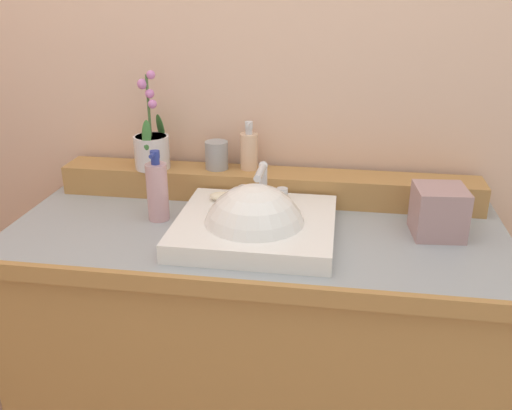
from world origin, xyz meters
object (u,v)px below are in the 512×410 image
(sink_basin, at_px, (255,233))
(lotion_bottle, at_px, (157,190))
(soap_bar, at_px, (222,197))
(potted_plant, at_px, (152,146))
(soap_dispenser, at_px, (249,150))
(tumbler_cup, at_px, (217,155))
(tissue_box, at_px, (439,211))

(sink_basin, height_order, lotion_bottle, lotion_bottle)
(soap_bar, bearing_deg, potted_plant, 149.93)
(soap_dispenser, relative_size, tumbler_cup, 1.73)
(lotion_bottle, distance_m, tissue_box, 0.77)
(soap_bar, bearing_deg, tissue_box, -2.62)
(tumbler_cup, bearing_deg, potted_plant, -172.83)
(sink_basin, xyz_separation_m, tissue_box, (0.48, 0.09, 0.05))
(potted_plant, xyz_separation_m, lotion_bottle, (0.07, -0.19, -0.07))
(soap_bar, xyz_separation_m, soap_dispenser, (0.05, 0.18, 0.09))
(sink_basin, bearing_deg, soap_dispenser, 102.26)
(soap_dispenser, distance_m, lotion_bottle, 0.32)
(lotion_bottle, xyz_separation_m, tissue_box, (0.77, 0.02, -0.02))
(potted_plant, distance_m, soap_dispenser, 0.30)
(tumbler_cup, bearing_deg, sink_basin, -60.42)
(sink_basin, xyz_separation_m, soap_dispenser, (-0.07, 0.30, 0.13))
(soap_dispenser, bearing_deg, lotion_bottle, -134.69)
(potted_plant, relative_size, soap_dispenser, 2.01)
(sink_basin, relative_size, potted_plant, 1.38)
(sink_basin, relative_size, soap_bar, 5.93)
(sink_basin, bearing_deg, potted_plant, 143.79)
(sink_basin, xyz_separation_m, lotion_bottle, (-0.29, 0.08, 0.07))
(potted_plant, height_order, tumbler_cup, potted_plant)
(soap_dispenser, xyz_separation_m, tissue_box, (0.54, -0.21, -0.08))
(sink_basin, height_order, soap_dispenser, soap_dispenser)
(soap_bar, xyz_separation_m, potted_plant, (-0.25, 0.14, 0.09))
(tumbler_cup, relative_size, lotion_bottle, 0.43)
(tumbler_cup, bearing_deg, tissue_box, -16.98)
(tumbler_cup, distance_m, lotion_bottle, 0.25)
(potted_plant, bearing_deg, lotion_bottle, -68.25)
(soap_bar, relative_size, tissue_box, 0.53)
(potted_plant, xyz_separation_m, tumbler_cup, (0.20, 0.02, -0.03))
(soap_bar, height_order, tumbler_cup, tumbler_cup)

